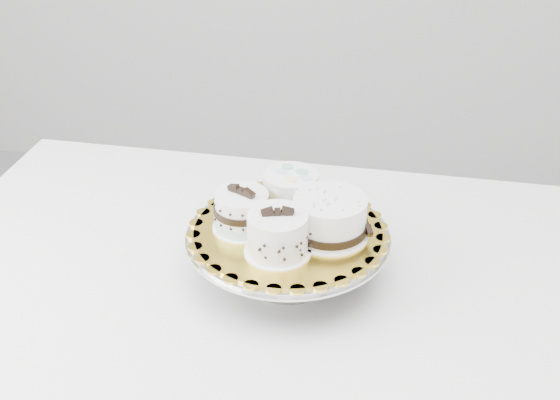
# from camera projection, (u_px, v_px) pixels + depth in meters

# --- Properties ---
(table) EXTENTS (1.31, 0.91, 0.75)m
(table) POSITION_uv_depth(u_px,v_px,m) (261.00, 305.00, 1.28)
(table) COLOR white
(table) RESTS_ON floor
(cake_stand) EXTENTS (0.35, 0.35, 0.09)m
(cake_stand) POSITION_uv_depth(u_px,v_px,m) (288.00, 246.00, 1.20)
(cake_stand) COLOR gray
(cake_stand) RESTS_ON table
(cake_board) EXTENTS (0.39, 0.39, 0.00)m
(cake_board) POSITION_uv_depth(u_px,v_px,m) (288.00, 231.00, 1.19)
(cake_board) COLOR yellow
(cake_board) RESTS_ON cake_stand
(cake_swirl) EXTENTS (0.12, 0.12, 0.09)m
(cake_swirl) POSITION_uv_depth(u_px,v_px,m) (278.00, 235.00, 1.11)
(cake_swirl) COLOR white
(cake_swirl) RESTS_ON cake_board
(cake_banded) EXTENTS (0.12, 0.12, 0.08)m
(cake_banded) POSITION_uv_depth(u_px,v_px,m) (242.00, 212.00, 1.18)
(cake_banded) COLOR white
(cake_banded) RESTS_ON cake_board
(cake_dots) EXTENTS (0.12, 0.12, 0.07)m
(cake_dots) POSITION_uv_depth(u_px,v_px,m) (291.00, 191.00, 1.23)
(cake_dots) COLOR white
(cake_dots) RESTS_ON cake_board
(cake_ribbon) EXTENTS (0.16, 0.16, 0.07)m
(cake_ribbon) POSITION_uv_depth(u_px,v_px,m) (330.00, 218.00, 1.16)
(cake_ribbon) COLOR white
(cake_ribbon) RESTS_ON cake_board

